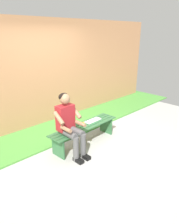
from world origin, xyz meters
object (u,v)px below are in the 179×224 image
object	(u,v)px
book_open	(93,121)
apple	(83,124)
bench_near	(85,130)
person_seated	(69,123)

from	to	relation	value
book_open	apple	bearing A→B (deg)	-0.23
bench_near	book_open	size ratio (longest dim) A/B	4.11
bench_near	book_open	world-z (taller)	book_open
person_seated	book_open	distance (m)	0.83
bench_near	apple	distance (m)	0.15
bench_near	apple	bearing A→B (deg)	-58.13
person_seated	book_open	bearing A→B (deg)	-169.75
apple	book_open	size ratio (longest dim) A/B	0.20
bench_near	book_open	distance (m)	0.32
person_seated	apple	world-z (taller)	person_seated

